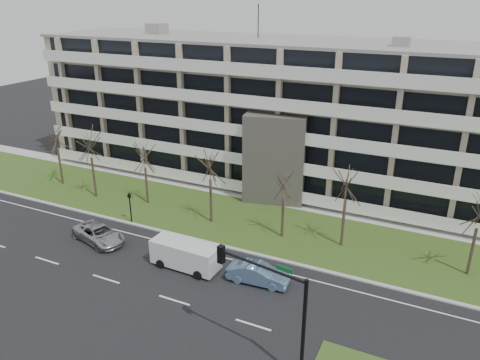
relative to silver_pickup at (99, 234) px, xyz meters
The scene contains 17 objects.
ground 11.19m from the silver_pickup, 22.40° to the right, with size 160.00×160.00×0.00m, color black.
grass_verge 13.55m from the silver_pickup, 40.26° to the left, with size 90.00×10.00×0.06m, color #324D19.
curb 11.00m from the silver_pickup, 19.93° to the left, with size 90.00×0.35×0.12m, color #B2B2AD.
sidewalk 17.61m from the silver_pickup, 54.06° to the left, with size 90.00×2.00×0.08m, color #B2B2AD.
lane_edge_line 10.59m from the silver_pickup, 12.26° to the left, with size 90.00×0.12×0.01m, color white.
apartment_building 24.45m from the silver_pickup, 63.90° to the left, with size 60.50×15.10×18.75m.
silver_pickup is the anchor object (origin of this frame).
blue_sedan 14.70m from the silver_pickup, ahead, with size 1.58×4.54×1.50m, color #7CA7D8.
white_van 8.92m from the silver_pickup, ahead, with size 5.47×2.36×2.10m.
traffic_signal 20.25m from the silver_pickup, 20.47° to the right, with size 5.75×1.35×6.74m.
pedestrian_signal 4.27m from the silver_pickup, 86.94° to the left, with size 0.32×0.28×2.95m.
tree_0 15.89m from the silver_pickup, 146.31° to the left, with size 3.68×3.68×7.35m.
tree_1 11.22m from the silver_pickup, 133.14° to the left, with size 3.86×3.86×7.73m.
tree_2 9.44m from the silver_pickup, 96.64° to the left, with size 3.33×3.33×6.67m.
tree_3 11.30m from the silver_pickup, 47.02° to the left, with size 3.76×3.76×7.51m.
tree_4 16.31m from the silver_pickup, 28.55° to the left, with size 3.26×3.26×6.51m.
tree_5 21.23m from the silver_pickup, 23.55° to the left, with size 3.80×3.80×7.60m.
Camera 1 is at (15.75, -22.34, 19.80)m, focal length 35.00 mm.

